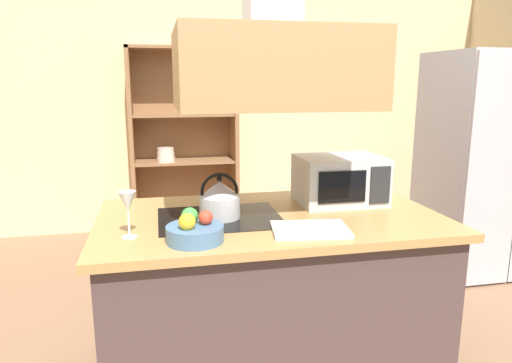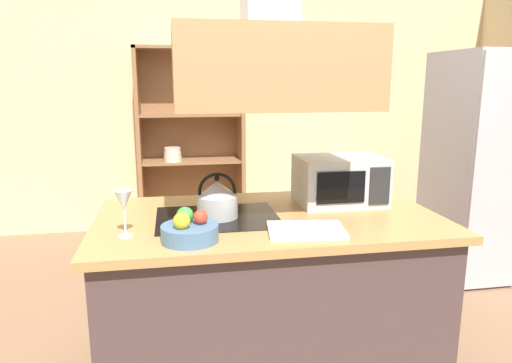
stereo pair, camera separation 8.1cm
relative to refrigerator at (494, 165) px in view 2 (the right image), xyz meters
The scene contains 10 objects.
wall_back 2.67m from the refrigerator, 138.97° to the left, with size 6.00×0.12×2.70m, color beige.
kitchen_island 2.40m from the refrigerator, 152.55° to the right, with size 1.71×0.99×0.90m.
range_hood 2.51m from the refrigerator, 152.55° to the right, with size 0.90×0.70×1.26m.
refrigerator is the anchor object (origin of this frame).
dish_cabinet 2.82m from the refrigerator, 147.50° to the left, with size 1.07×0.40×1.90m.
kettle 2.59m from the refrigerator, 155.17° to the right, with size 0.20×0.20×0.23m.
cutting_board 2.42m from the refrigerator, 145.18° to the right, with size 0.34×0.24×0.02m, color white.
microwave 1.91m from the refrigerator, 150.89° to the right, with size 0.46×0.35×0.26m.
wine_glass_on_counter 3.07m from the refrigerator, 154.89° to the right, with size 0.08×0.08×0.21m.
fruit_bowl 2.87m from the refrigerator, 150.64° to the right, with size 0.24×0.24×0.14m.
Camera 2 is at (-0.57, -2.03, 1.56)m, focal length 32.56 mm.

